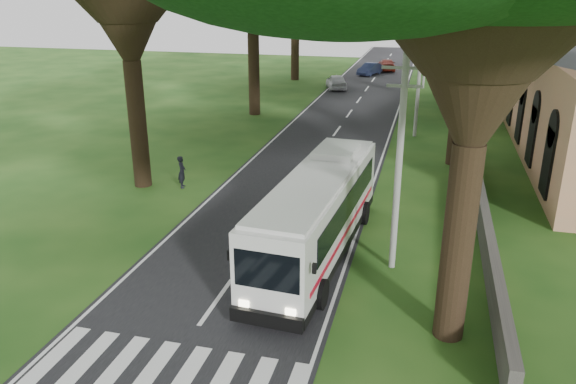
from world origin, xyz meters
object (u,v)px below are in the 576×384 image
(coach_bus, at_px, (318,212))
(distant_car_c, at_px, (387,65))
(pedestrian, at_px, (182,172))
(pole_mid, at_px, (419,76))
(distant_car_a, at_px, (336,82))
(pole_far, at_px, (426,46))
(pole_near, at_px, (399,161))
(distant_car_b, at_px, (370,69))

(coach_bus, distance_m, distant_car_c, 51.05)
(pedestrian, bearing_deg, distant_car_c, -25.01)
(pole_mid, relative_size, distant_car_a, 1.85)
(pole_far, relative_size, distant_car_c, 1.68)
(pole_mid, bearing_deg, distant_car_c, 98.52)
(coach_bus, height_order, distant_car_a, coach_bus)
(distant_car_a, relative_size, distant_car_c, 0.91)
(pole_near, xyz_separation_m, pole_mid, (0.00, 20.00, 0.00))
(coach_bus, distance_m, distant_car_a, 37.17)
(coach_bus, bearing_deg, distant_car_b, 98.10)
(pole_mid, height_order, pedestrian, pole_mid)
(pole_far, height_order, coach_bus, pole_far)
(pole_near, xyz_separation_m, pole_far, (0.00, 40.00, 0.00))
(coach_bus, height_order, distant_car_b, coach_bus)
(distant_car_c, bearing_deg, coach_bus, 83.20)
(pole_near, xyz_separation_m, coach_bus, (-2.94, 0.38, -2.40))
(pole_mid, height_order, coach_bus, pole_mid)
(distant_car_a, height_order, pedestrian, pedestrian)
(distant_car_a, bearing_deg, pole_far, -179.10)
(pole_far, xyz_separation_m, distant_car_a, (-8.50, -2.88, -3.41))
(pole_far, distance_m, coach_bus, 39.80)
(pole_far, relative_size, coach_bus, 0.70)
(coach_bus, bearing_deg, pole_near, -3.33)
(distant_car_a, bearing_deg, pedestrian, 66.95)
(coach_bus, relative_size, pedestrian, 6.72)
(pole_near, distance_m, pedestrian, 13.34)
(pole_near, relative_size, coach_bus, 0.70)
(pole_near, bearing_deg, distant_car_a, 102.90)
(distant_car_a, distance_m, distant_car_c, 14.76)
(coach_bus, bearing_deg, distant_car_c, 95.99)
(coach_bus, relative_size, distant_car_b, 2.78)
(coach_bus, height_order, pedestrian, coach_bus)
(distant_car_b, xyz_separation_m, distant_car_c, (1.60, 3.93, 0.02))
(coach_bus, xyz_separation_m, distant_car_b, (-3.36, 47.07, -1.08))
(pole_near, distance_m, distant_car_b, 48.00)
(distant_car_a, xyz_separation_m, distant_car_c, (3.80, 14.26, -0.05))
(coach_bus, relative_size, distant_car_c, 2.39)
(distant_car_b, height_order, pedestrian, pedestrian)
(distant_car_c, relative_size, pedestrian, 2.81)
(pole_near, height_order, pole_far, same)
(pole_near, relative_size, pole_far, 1.00)
(pole_mid, distance_m, coach_bus, 19.98)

